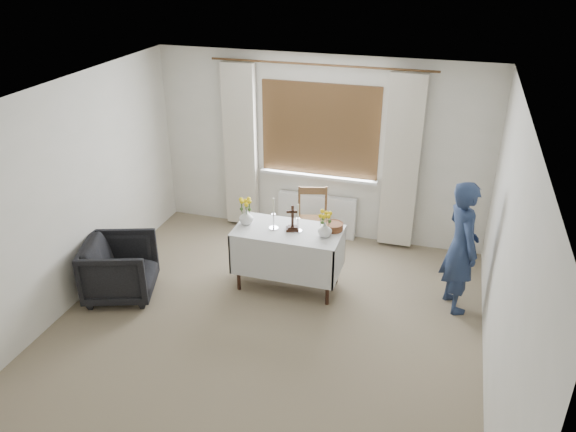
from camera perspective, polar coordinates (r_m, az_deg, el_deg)
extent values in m
plane|color=#85755C|center=(6.06, -2.86, -12.22)|extent=(5.00, 5.00, 0.00)
cube|color=silver|center=(6.65, 0.00, -4.34)|extent=(1.24, 0.64, 0.76)
imported|color=black|center=(6.80, -16.68, -5.12)|extent=(0.98, 0.96, 0.71)
imported|color=navy|center=(6.39, 17.17, -3.03)|extent=(0.57, 0.66, 1.54)
cube|color=white|center=(7.87, 2.94, 0.10)|extent=(1.10, 0.10, 0.60)
imported|color=silver|center=(6.59, -4.26, -0.10)|extent=(0.22, 0.22, 0.18)
imported|color=silver|center=(6.31, 3.76, -1.39)|extent=(0.18, 0.18, 0.17)
cylinder|color=brown|center=(6.48, 4.65, -1.06)|extent=(0.24, 0.24, 0.08)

